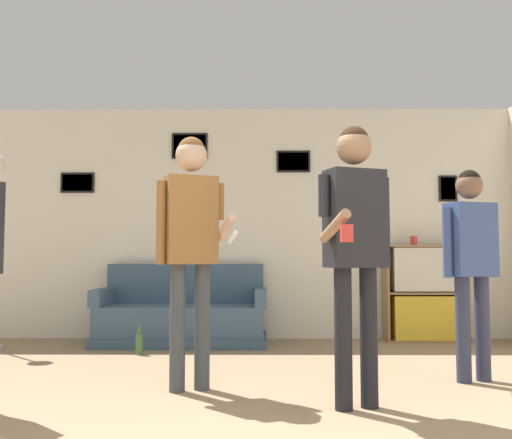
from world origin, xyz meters
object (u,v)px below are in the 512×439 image
Objects in this scene: person_player_foreground_center at (191,230)px; drinking_cup at (414,241)px; bookshelf at (424,293)px; person_watcher_holding_cup at (355,231)px; couch at (182,317)px; person_spectator_near_bookshelf at (471,251)px; bottle_on_floor at (139,343)px.

person_player_foreground_center is 18.05× the size of drinking_cup.
drinking_cup is at bearing 179.59° from bookshelf.
person_player_foreground_center is at bearing 156.44° from person_watcher_holding_cup.
couch is at bearing 99.23° from person_player_foreground_center.
bookshelf is 0.61× the size of person_watcher_holding_cup.
person_spectator_near_bookshelf is 5.84× the size of bottle_on_floor.
bookshelf is (2.70, 0.20, 0.25)m from couch.
couch is 1.03× the size of person_watcher_holding_cup.
bookshelf is 0.60m from drinking_cup.
drinking_cup is at bearing 68.41° from person_watcher_holding_cup.
bottle_on_floor is (-2.79, 1.19, -0.87)m from person_spectator_near_bookshelf.
person_spectator_near_bookshelf reaches higher than couch.
person_watcher_holding_cup is 1.29m from person_spectator_near_bookshelf.
drinking_cup is at bearing 4.38° from couch.
bottle_on_floor is at bearing -114.12° from couch.
couch is 0.80m from bottle_on_floor.
couch is at bearing -175.62° from drinking_cup.
bottle_on_floor is (-0.68, 1.50, -1.02)m from person_player_foreground_center.
couch is at bearing 118.47° from person_watcher_holding_cup.
couch is 3.19m from person_spectator_near_bookshelf.
drinking_cup is at bearing 47.06° from person_player_foreground_center.
drinking_cup is (0.13, 2.10, 0.15)m from person_spectator_near_bookshelf.
couch is 3.16m from person_watcher_holding_cup.
person_spectator_near_bookshelf is 3.16m from bottle_on_floor.
person_player_foreground_center is at bearing -132.94° from drinking_cup.
person_player_foreground_center is 1.94m from bottle_on_floor.
person_watcher_holding_cup is 1.10× the size of person_spectator_near_bookshelf.
bookshelf is at bearing 45.77° from person_player_foreground_center.
person_spectator_near_bookshelf is at bearing 37.82° from person_watcher_holding_cup.
person_player_foreground_center reaches higher than drinking_cup.
bookshelf is 3.90× the size of bottle_on_floor.
couch is 18.32× the size of drinking_cup.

